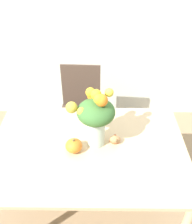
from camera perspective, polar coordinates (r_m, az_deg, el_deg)
ground_plane at (r=2.53m, az=-1.38°, el=-20.15°), size 12.00×12.00×0.00m
wall_back at (r=2.95m, az=-0.87°, el=21.87°), size 8.00×0.06×2.70m
dining_table at (r=1.99m, az=-1.66°, el=-9.63°), size 1.43×0.98×0.77m
flower_vase at (r=1.80m, az=-0.13°, el=-0.89°), size 0.34×0.27×0.46m
pumpkin at (r=1.88m, az=-4.84°, el=-7.31°), size 0.12×0.12×0.11m
turkey_figurine at (r=1.96m, az=4.17°, el=-5.72°), size 0.08×0.11×0.07m
dining_chair_near_window at (r=2.74m, az=-3.39°, el=0.45°), size 0.44×0.44×0.95m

